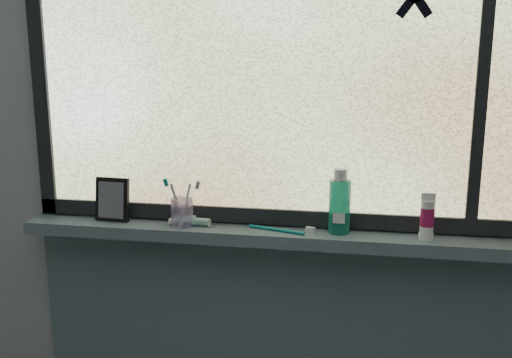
{
  "coord_description": "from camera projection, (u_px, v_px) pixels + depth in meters",
  "views": [
    {
      "loc": [
        0.26,
        -0.46,
        1.55
      ],
      "look_at": [
        -0.02,
        1.05,
        1.22
      ],
      "focal_mm": 40.0,
      "sensor_mm": 36.0,
      "label": 1
    }
  ],
  "objects": [
    {
      "name": "toothbrush_cup",
      "position": [
        182.0,
        212.0,
        1.81
      ],
      "size": [
        0.08,
        0.08,
        0.09
      ],
      "primitive_type": "cylinder",
      "rotation": [
        0.0,
        0.0,
        0.18
      ],
      "color": "#BAA5DB",
      "rests_on": "windowsill"
    },
    {
      "name": "frame_left",
      "position": [
        40.0,
        63.0,
        1.86
      ],
      "size": [
        0.05,
        0.03,
        1.1
      ],
      "primitive_type": "cube",
      "color": "black",
      "rests_on": "wall_back"
    },
    {
      "name": "windowsill",
      "position": [
        271.0,
        236.0,
        1.79
      ],
      "size": [
        1.62,
        0.14,
        0.04
      ],
      "primitive_type": "cube",
      "color": "#50626A",
      "rests_on": "wall_back"
    },
    {
      "name": "vanity_mirror",
      "position": [
        112.0,
        199.0,
        1.87
      ],
      "size": [
        0.12,
        0.07,
        0.14
      ],
      "primitive_type": "cube",
      "rotation": [
        0.0,
        0.0,
        -0.08
      ],
      "color": "black",
      "rests_on": "windowsill"
    },
    {
      "name": "toothpaste_tube",
      "position": [
        192.0,
        221.0,
        1.82
      ],
      "size": [
        0.19,
        0.04,
        0.03
      ],
      "primitive_type": null,
      "rotation": [
        0.0,
        0.0,
        0.02
      ],
      "color": "silver",
      "rests_on": "windowsill"
    },
    {
      "name": "cream_tube",
      "position": [
        427.0,
        215.0,
        1.68
      ],
      "size": [
        0.05,
        0.05,
        0.1
      ],
      "primitive_type": "cylinder",
      "rotation": [
        0.0,
        0.0,
        0.19
      ],
      "color": "silver",
      "rests_on": "windowsill"
    },
    {
      "name": "mouthwash_bottle",
      "position": [
        340.0,
        201.0,
        1.73
      ],
      "size": [
        0.08,
        0.08,
        0.16
      ],
      "primitive_type": "cylinder",
      "rotation": [
        0.0,
        0.0,
        -0.26
      ],
      "color": "#1E9B7D",
      "rests_on": "windowsill"
    },
    {
      "name": "toothbrush_lying",
      "position": [
        276.0,
        229.0,
        1.77
      ],
      "size": [
        0.23,
        0.09,
        0.02
      ],
      "primitive_type": null,
      "rotation": [
        0.0,
        0.0,
        -0.28
      ],
      "color": "#0E7E80",
      "rests_on": "windowsill"
    },
    {
      "name": "wall_back",
      "position": [
        275.0,
        153.0,
        1.81
      ],
      "size": [
        3.0,
        0.01,
        2.5
      ],
      "primitive_type": "cube",
      "color": "#9EA3A8",
      "rests_on": "ground"
    },
    {
      "name": "frame_mullion",
      "position": [
        483.0,
        64.0,
        1.62
      ],
      "size": [
        0.03,
        0.03,
        1.0
      ],
      "primitive_type": "cube",
      "color": "black",
      "rests_on": "wall_back"
    },
    {
      "name": "frame_bottom",
      "position": [
        274.0,
        216.0,
        1.82
      ],
      "size": [
        1.6,
        0.03,
        0.05
      ],
      "primitive_type": "cube",
      "color": "black",
      "rests_on": "windowsill"
    },
    {
      "name": "window_pane",
      "position": [
        275.0,
        63.0,
        1.73
      ],
      "size": [
        1.5,
        0.01,
        1.0
      ],
      "primitive_type": "cube",
      "color": "silver",
      "rests_on": "wall_back"
    }
  ]
}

